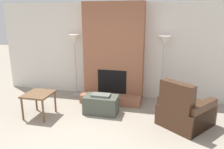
% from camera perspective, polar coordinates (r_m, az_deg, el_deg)
% --- Properties ---
extents(wall_back, '(6.89, 0.06, 2.60)m').
position_cam_1_polar(wall_back, '(6.14, 1.03, 6.23)').
color(wall_back, silver).
rests_on(wall_back, ground_plane).
extents(fireplace, '(1.60, 0.84, 2.60)m').
position_cam_1_polar(fireplace, '(5.88, 0.44, 5.00)').
color(fireplace, '#935B42').
rests_on(fireplace, ground_plane).
extents(ottoman, '(0.79, 0.45, 0.47)m').
position_cam_1_polar(ottoman, '(5.22, -2.88, -7.75)').
color(ottoman, '#474C42').
rests_on(ottoman, ground_plane).
extents(armchair, '(1.27, 1.29, 1.01)m').
position_cam_1_polar(armchair, '(4.85, 18.25, -9.33)').
color(armchair, '#422819').
rests_on(armchair, ground_plane).
extents(side_table, '(0.59, 0.63, 0.55)m').
position_cam_1_polar(side_table, '(5.24, -18.62, -5.48)').
color(side_table, brown).
rests_on(side_table, ground_plane).
extents(floor_lamp_left, '(0.30, 0.30, 1.75)m').
position_cam_1_polar(floor_lamp_left, '(6.18, -9.74, 8.21)').
color(floor_lamp_left, '#ADADB2').
rests_on(floor_lamp_left, ground_plane).
extents(floor_lamp_right, '(0.30, 0.30, 1.76)m').
position_cam_1_polar(floor_lamp_right, '(5.69, 13.45, 7.57)').
color(floor_lamp_right, '#ADADB2').
rests_on(floor_lamp_right, ground_plane).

